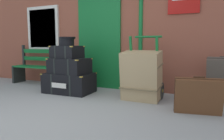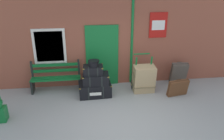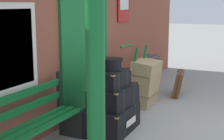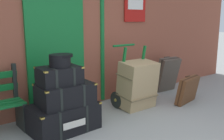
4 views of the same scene
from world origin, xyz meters
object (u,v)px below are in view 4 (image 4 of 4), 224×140
(steamer_trunk_top, at_px, (59,75))
(steamer_trunk_base, at_px, (63,117))
(suitcase_slate, at_px, (167,74))
(suitcase_oxblood, at_px, (188,90))
(large_brown_trunk, at_px, (137,85))
(porters_trolley, at_px, (131,92))
(steamer_trunk_middle, at_px, (65,94))
(round_hatbox, at_px, (60,60))

(steamer_trunk_top, bearing_deg, steamer_trunk_base, 3.03)
(suitcase_slate, bearing_deg, suitcase_oxblood, -113.14)
(steamer_trunk_base, distance_m, large_brown_trunk, 1.62)
(steamer_trunk_top, distance_m, porters_trolley, 1.75)
(steamer_trunk_base, height_order, porters_trolley, porters_trolley)
(steamer_trunk_base, xyz_separation_m, steamer_trunk_top, (-0.04, -0.00, 0.66))
(steamer_trunk_middle, relative_size, steamer_trunk_top, 1.32)
(suitcase_oxblood, bearing_deg, large_brown_trunk, 157.20)
(round_hatbox, bearing_deg, steamer_trunk_middle, -2.80)
(steamer_trunk_base, height_order, large_brown_trunk, large_brown_trunk)
(round_hatbox, relative_size, porters_trolley, 0.29)
(steamer_trunk_middle, relative_size, round_hatbox, 2.40)
(porters_trolley, distance_m, suitcase_oxblood, 1.17)
(steamer_trunk_base, height_order, suitcase_slate, suitcase_slate)
(porters_trolley, height_order, suitcase_slate, porters_trolley)
(steamer_trunk_base, xyz_separation_m, suitcase_oxblood, (2.60, -0.39, 0.06))
(steamer_trunk_base, height_order, suitcase_oxblood, suitcase_oxblood)
(round_hatbox, xyz_separation_m, porters_trolley, (1.62, 0.23, -0.83))
(steamer_trunk_middle, xyz_separation_m, large_brown_trunk, (1.56, 0.06, -0.12))
(suitcase_slate, bearing_deg, steamer_trunk_base, -171.47)
(steamer_trunk_middle, height_order, porters_trolley, porters_trolley)
(suitcase_oxblood, bearing_deg, suitcase_slate, 66.86)
(steamer_trunk_base, relative_size, suitcase_slate, 1.25)
(steamer_trunk_base, relative_size, round_hatbox, 2.98)
(steamer_trunk_base, distance_m, suitcase_oxblood, 2.63)
(round_hatbox, height_order, suitcase_slate, round_hatbox)
(steamer_trunk_top, distance_m, suitcase_slate, 3.07)
(porters_trolley, relative_size, large_brown_trunk, 1.30)
(large_brown_trunk, bearing_deg, round_hatbox, -178.12)
(suitcase_slate, bearing_deg, steamer_trunk_middle, -170.92)
(steamer_trunk_middle, height_order, large_brown_trunk, large_brown_trunk)
(steamer_trunk_middle, height_order, steamer_trunk_top, steamer_trunk_top)
(steamer_trunk_middle, xyz_separation_m, steamer_trunk_top, (-0.07, 0.02, 0.29))
(steamer_trunk_middle, bearing_deg, porters_trolley, 8.36)
(steamer_trunk_base, bearing_deg, steamer_trunk_middle, -34.57)
(porters_trolley, distance_m, suitcase_slate, 1.39)
(steamer_trunk_top, height_order, porters_trolley, porters_trolley)
(round_hatbox, relative_size, suitcase_slate, 0.42)
(porters_trolley, height_order, large_brown_trunk, porters_trolley)
(steamer_trunk_base, relative_size, porters_trolley, 0.86)
(porters_trolley, xyz_separation_m, suitcase_oxblood, (1.01, -0.60, 0.00))
(large_brown_trunk, height_order, suitcase_oxblood, large_brown_trunk)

